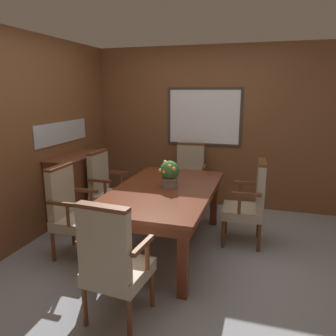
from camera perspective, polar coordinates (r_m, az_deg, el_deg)
The scene contains 11 objects.
ground_plane at distance 3.74m, azimuth -0.65°, elevation -15.24°, with size 14.00×14.00×0.00m, color #93969E.
wall_back at distance 5.17m, azimuth 5.73°, elevation 7.04°, with size 7.20×0.08×2.45m.
wall_left at distance 4.16m, azimuth -23.55°, elevation 4.44°, with size 0.08×7.20×2.45m.
dining_table at distance 3.70m, azimuth -0.67°, elevation -4.90°, with size 1.09×1.91×0.72m.
chair_left_near at distance 3.74m, azimuth -16.54°, elevation -6.93°, with size 0.47×0.51×1.01m.
chair_left_far at distance 4.47m, azimuth -10.69°, elevation -3.25°, with size 0.48×0.51×1.01m.
chair_head_far at distance 5.00m, azimuth 3.71°, elevation -1.28°, with size 0.52×0.49×1.01m.
chair_head_near at distance 2.62m, azimuth -9.55°, elevation -15.65°, with size 0.53×0.50×1.01m.
chair_right_far at distance 3.97m, azimuth 14.07°, elevation -5.59°, with size 0.49×0.52×1.01m.
potted_plant at distance 3.67m, azimuth 0.27°, elevation -0.92°, with size 0.22×0.22×0.31m.
sideboard_cabinet at distance 4.70m, azimuth -15.27°, elevation -3.45°, with size 0.43×0.97×0.94m.
Camera 1 is at (0.99, -3.13, 1.79)m, focal length 35.00 mm.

